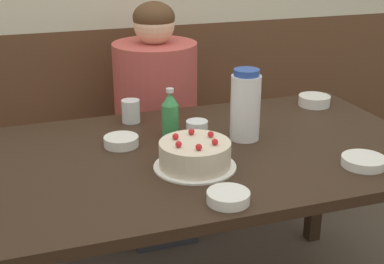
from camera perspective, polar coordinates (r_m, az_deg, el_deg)
The scene contains 12 objects.
bench_seat at distance 2.74m, azimuth -4.68°, elevation -5.28°, with size 1.99×0.38×0.45m.
dining_table at distance 1.84m, azimuth 1.48°, elevation -4.20°, with size 1.52×0.91×0.73m.
birthday_cake at distance 1.66m, azimuth 0.31°, elevation -2.46°, with size 0.26×0.26×0.10m.
water_pitcher at distance 1.87m, azimuth 5.72°, elevation 2.83°, with size 0.10×0.10×0.25m.
soju_bottle at distance 1.89m, azimuth -2.33°, elevation 1.89°, with size 0.06×0.06×0.18m.
bowl_soup_white at distance 1.47m, azimuth 3.89°, elevation -6.94°, with size 0.12×0.12×0.03m.
bowl_rice_small at distance 1.85m, azimuth -7.56°, elevation -0.98°, with size 0.12×0.12×0.03m.
bowl_side_dish at distance 2.31m, azimuth 12.91°, elevation 3.29°, with size 0.13×0.13×0.04m.
bowl_sauce_shallow at distance 1.77m, azimuth 17.83°, elevation -3.00°, with size 0.14×0.14×0.03m.
glass_water_tall at distance 2.06m, azimuth -6.55°, elevation 2.23°, with size 0.07×0.07×0.09m.
glass_tumbler_short at distance 1.87m, azimuth 0.50°, elevation 0.14°, with size 0.08×0.08×0.07m.
person_pale_blue_shirt at distance 2.51m, azimuth -3.80°, elevation 0.60°, with size 0.38×0.38×1.14m.
Camera 1 is at (-0.59, -1.56, 1.43)m, focal length 50.00 mm.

